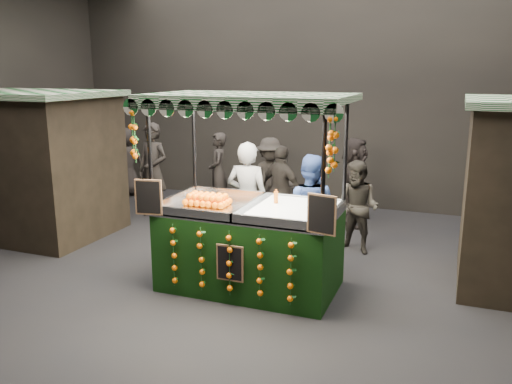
% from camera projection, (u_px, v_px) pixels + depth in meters
% --- Properties ---
extents(ground, '(12.00, 12.00, 0.00)m').
position_uv_depth(ground, '(229.00, 285.00, 7.42)').
color(ground, black).
rests_on(ground, ground).
extents(market_hall, '(12.10, 10.10, 5.05)m').
position_uv_depth(market_hall, '(226.00, 36.00, 6.64)').
color(market_hall, black).
rests_on(market_hall, ground).
extents(neighbour_stall_left, '(3.00, 2.20, 2.60)m').
position_uv_depth(neighbour_stall_left, '(30.00, 163.00, 9.57)').
color(neighbour_stall_left, black).
rests_on(neighbour_stall_left, ground).
extents(juice_stall, '(2.75, 1.62, 2.67)m').
position_uv_depth(juice_stall, '(250.00, 231.00, 7.15)').
color(juice_stall, black).
rests_on(juice_stall, ground).
extents(vendor_grey, '(0.70, 0.47, 1.88)m').
position_uv_depth(vendor_grey, '(248.00, 200.00, 8.37)').
color(vendor_grey, slate).
rests_on(vendor_grey, ground).
extents(vendor_blue, '(0.89, 0.71, 1.75)m').
position_uv_depth(vendor_blue, '(310.00, 211.00, 7.94)').
color(vendor_blue, navy).
rests_on(vendor_blue, ground).
extents(shopper_0, '(0.76, 0.56, 1.93)m').
position_uv_depth(shopper_0, '(153.00, 170.00, 10.69)').
color(shopper_0, '#292421').
rests_on(shopper_0, ground).
extents(shopper_1, '(0.90, 0.80, 1.54)m').
position_uv_depth(shopper_1, '(358.00, 207.00, 8.60)').
color(shopper_1, '#2A2722').
rests_on(shopper_1, ground).
extents(shopper_2, '(1.04, 0.76, 1.63)m').
position_uv_depth(shopper_2, '(281.00, 190.00, 9.64)').
color(shopper_2, '#2A2622').
rests_on(shopper_2, ground).
extents(shopper_3, '(1.21, 1.10, 1.63)m').
position_uv_depth(shopper_3, '(270.00, 178.00, 10.72)').
color(shopper_3, '#292421').
rests_on(shopper_3, ground).
extents(shopper_4, '(0.94, 0.81, 1.63)m').
position_uv_depth(shopper_4, '(127.00, 162.00, 12.54)').
color(shopper_4, black).
rests_on(shopper_4, ground).
extents(shopper_5, '(0.78, 1.66, 1.72)m').
position_uv_depth(shopper_5, '(354.00, 182.00, 10.10)').
color(shopper_5, black).
rests_on(shopper_5, ground).
extents(shopper_6, '(0.63, 0.73, 1.68)m').
position_uv_depth(shopper_6, '(218.00, 172.00, 11.18)').
color(shopper_6, '#282321').
rests_on(shopper_6, ground).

